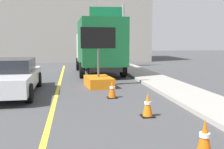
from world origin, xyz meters
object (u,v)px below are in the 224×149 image
Objects in this scene: highway_guide_sign at (114,25)px; traffic_cone_mid_lane at (148,105)px; box_truck at (99,45)px; traffic_cone_near_sign at (205,138)px; arrow_board_trailer at (99,76)px; pickup_car at (10,76)px; traffic_cone_far_lane at (112,89)px.

highway_guide_sign is 14.66m from traffic_cone_mid_lane.
traffic_cone_near_sign is at bearing -87.29° from box_truck.
box_truck is 5.02m from highway_guide_sign.
box_truck is 1.31× the size of highway_guide_sign.
arrow_board_trailer reaches higher than pickup_car.
arrow_board_trailer reaches higher than traffic_cone_mid_lane.
box_truck is at bearing 87.70° from traffic_cone_far_lane.
box_truck reaches higher than traffic_cone_mid_lane.
highway_guide_sign is 7.33× the size of traffic_cone_near_sign.
traffic_cone_far_lane is at bearing -99.48° from highway_guide_sign.
traffic_cone_far_lane is (3.86, -1.37, -0.36)m from pickup_car.
box_truck is at bearing 92.71° from traffic_cone_near_sign.
box_truck is 9.71× the size of traffic_cone_mid_lane.
highway_guide_sign is at bearing 84.52° from traffic_cone_mid_lane.
traffic_cone_near_sign and traffic_cone_far_lane have the same top height.
traffic_cone_near_sign is 1.00× the size of traffic_cone_far_lane.
arrow_board_trailer is 0.54× the size of pickup_car.
traffic_cone_far_lane is (-0.88, 5.12, 0.00)m from traffic_cone_near_sign.
box_truck is 9.93m from traffic_cone_mid_lane.
traffic_cone_far_lane is (-0.29, -7.27, -1.48)m from box_truck.
pickup_car is 8.04m from traffic_cone_near_sign.
highway_guide_sign is 7.38× the size of traffic_cone_mid_lane.
highway_guide_sign is 17.15m from traffic_cone_near_sign.
arrow_board_trailer is 5.14m from traffic_cone_mid_lane.
traffic_cone_near_sign is (1.12, -7.64, -0.15)m from arrow_board_trailer.
arrow_board_trailer is 3.99× the size of traffic_cone_mid_lane.
traffic_cone_far_lane is at bearing -19.46° from pickup_car.
traffic_cone_far_lane is (-1.96, -11.72, -3.09)m from highway_guide_sign.
arrow_board_trailer is at bearing 99.24° from traffic_cone_mid_lane.
box_truck is at bearing 83.63° from arrow_board_trailer.
pickup_car reaches higher than traffic_cone_mid_lane.
traffic_cone_mid_lane is at bearing -80.76° from arrow_board_trailer.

